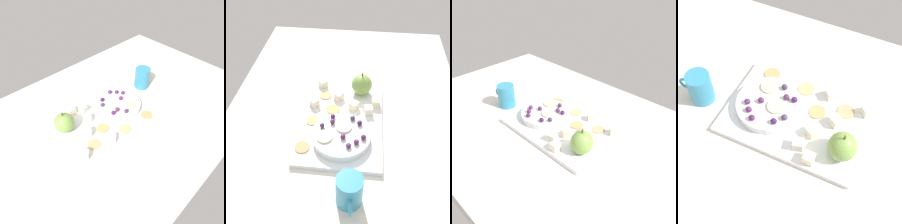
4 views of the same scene
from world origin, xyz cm
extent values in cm
cube|color=silver|center=(0.00, 0.00, 2.43)|extent=(133.13, 81.42, 4.85)
cube|color=white|center=(-2.13, -0.60, 5.63)|extent=(38.55, 26.20, 1.56)
cylinder|color=silver|center=(6.18, -0.21, 7.62)|extent=(17.62, 17.62, 2.42)
sphere|color=#80AA4D|center=(-16.51, 4.99, 10.09)|extent=(7.36, 7.36, 7.36)
cylinder|color=brown|center=(-16.51, 4.99, 14.37)|extent=(0.50, 0.50, 1.20)
cube|color=#F5E0C8|center=(-12.16, -2.70, 7.76)|extent=(3.71, 3.71, 2.70)
cube|color=#F2EBC4|center=(-18.74, -9.25, 7.76)|extent=(3.81, 3.81, 2.70)
cube|color=#F9EDC5|center=(-10.05, 10.22, 7.76)|extent=(2.78, 2.78, 2.70)
cube|color=#F7E9CE|center=(-6.06, 7.76, 7.76)|extent=(3.24, 3.24, 2.70)
cube|color=#F9EEC1|center=(-7.79, 2.87, 7.76)|extent=(3.63, 3.63, 2.70)
cube|color=#F6E1C5|center=(-7.87, -10.54, 7.76)|extent=(3.81, 3.81, 2.70)
cylinder|color=tan|center=(-6.45, -4.11, 6.61)|extent=(4.63, 4.63, 0.40)
cylinder|color=tan|center=(-0.62, -10.14, 6.61)|extent=(4.63, 4.63, 0.40)
cylinder|color=tan|center=(-13.45, -7.53, 6.61)|extent=(4.63, 4.63, 0.40)
cylinder|color=tan|center=(10.73, -11.10, 6.61)|extent=(4.63, 4.63, 0.40)
ellipsoid|color=#58205B|center=(7.99, 0.70, 9.62)|extent=(1.74, 1.56, 1.57)
ellipsoid|color=#501952|center=(7.55, 6.68, 9.56)|extent=(1.74, 1.56, 1.46)
ellipsoid|color=#582957|center=(2.27, -3.06, 9.65)|extent=(1.74, 1.56, 1.65)
ellipsoid|color=#412C55|center=(4.24, -6.00, 9.65)|extent=(1.74, 1.56, 1.63)
ellipsoid|color=#471761|center=(-0.04, -3.24, 9.59)|extent=(1.74, 1.56, 1.52)
ellipsoid|color=#47305B|center=(-0.07, 2.97, 9.55)|extent=(1.74, 1.56, 1.45)
ellipsoid|color=#3F1759|center=(1.94, 5.25, 9.60)|extent=(1.74, 1.56, 1.54)
ellipsoid|color=#541E5D|center=(9.57, 4.71, 9.55)|extent=(1.74, 1.56, 1.45)
ellipsoid|color=#50295D|center=(11.14, 2.57, 9.56)|extent=(1.74, 1.56, 1.46)
cylinder|color=beige|center=(8.19, -4.75, 9.13)|extent=(4.84, 4.84, 0.60)
cylinder|color=beige|center=(3.60, 0.53, 9.13)|extent=(4.84, 4.84, 0.60)
cylinder|color=teal|center=(25.15, 3.90, 9.53)|extent=(6.73, 6.73, 9.35)
torus|color=teal|center=(29.68, 4.42, 9.53)|extent=(4.07, 1.25, 4.00)
camera|label=1|loc=(-37.73, -41.93, 64.26)|focal=32.61mm
camera|label=2|loc=(60.23, 4.99, 69.59)|focal=43.80mm
camera|label=3|loc=(-54.46, 51.38, 60.43)|focal=40.56mm
camera|label=4|loc=(-21.24, 44.89, 79.88)|focal=52.74mm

